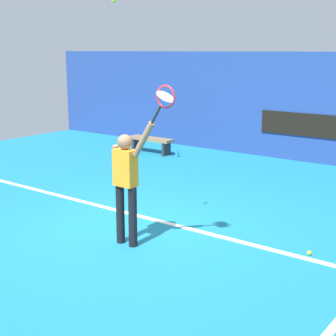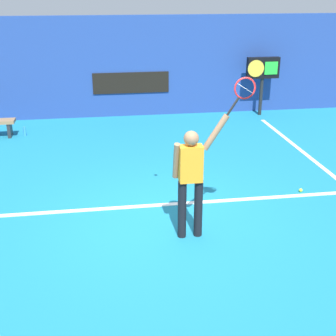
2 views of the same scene
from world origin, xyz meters
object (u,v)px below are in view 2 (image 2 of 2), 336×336
at_px(tennis_player, 191,175).
at_px(water_bottle, 25,131).
at_px(tennis_racket, 244,90).
at_px(scoreboard_clock, 263,70).
at_px(spare_ball, 301,190).

xyz_separation_m(tennis_player, water_bottle, (-3.20, 5.62, -0.89)).
height_order(tennis_racket, scoreboard_clock, tennis_racket).
bearing_deg(scoreboard_clock, water_bottle, -170.67).
distance_m(tennis_player, tennis_racket, 1.43).
bearing_deg(tennis_racket, scoreboard_clock, 67.83).
xyz_separation_m(water_bottle, spare_ball, (5.57, -4.35, -0.09)).
bearing_deg(tennis_player, water_bottle, 119.69).
distance_m(tennis_racket, scoreboard_clock, 7.31).
height_order(tennis_player, water_bottle, tennis_player).
distance_m(tennis_player, scoreboard_clock, 7.56).
relative_size(tennis_player, tennis_racket, 3.20).
bearing_deg(tennis_player, spare_ball, 28.20).
bearing_deg(tennis_player, scoreboard_clock, 62.75).
xyz_separation_m(scoreboard_clock, water_bottle, (-6.66, -1.09, -1.20)).
bearing_deg(scoreboard_clock, tennis_racket, -112.17).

